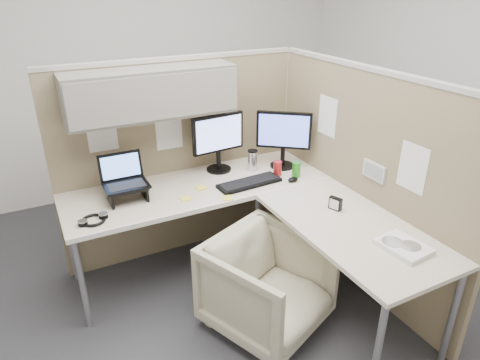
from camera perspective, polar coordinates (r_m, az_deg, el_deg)
name	(u,v)px	position (r m, az deg, el deg)	size (l,w,h in m)	color
ground	(243,300)	(3.27, 0.46, -15.66)	(4.50, 4.50, 0.00)	#2D2D31
partition_back	(169,130)	(3.33, -9.49, 6.57)	(2.00, 0.36, 1.63)	#8B7A5B
partition_right	(357,179)	(3.24, 15.33, 0.12)	(0.07, 2.03, 1.63)	#8B7A5B
desk	(251,207)	(3.02, 1.50, -3.60)	(2.00, 1.98, 0.73)	beige
office_chair	(268,281)	(2.87, 3.74, -13.26)	(0.69, 0.65, 0.71)	beige
monitor_left	(218,138)	(3.39, -2.92, 5.59)	(0.44, 0.20, 0.47)	black
monitor_right	(284,135)	(3.48, 5.83, 5.98)	(0.37, 0.30, 0.47)	black
laptop_station	(125,183)	(3.09, -15.05, -0.42)	(0.30, 0.26, 0.31)	black
keyboard	(249,183)	(3.24, 1.26, -0.40)	(0.50, 0.17, 0.02)	black
mouse	(293,179)	(3.31, 7.06, 0.07)	(0.09, 0.06, 0.03)	black
travel_mug	(253,160)	(3.47, 1.69, 2.67)	(0.08, 0.08, 0.17)	silver
soda_can_green	(296,169)	(3.38, 7.51, 1.41)	(0.07, 0.07, 0.12)	#268C1E
soda_can_silver	(278,168)	(3.39, 5.03, 1.55)	(0.07, 0.07, 0.12)	#B21E1E
sticky_note_b	(228,198)	(3.04, -1.65, -2.41)	(0.08, 0.08, 0.01)	yellow
sticky_note_a	(186,199)	(3.05, -7.24, -2.48)	(0.08, 0.08, 0.01)	yellow
sticky_note_d	(201,188)	(3.20, -5.20, -1.04)	(0.08, 0.08, 0.01)	yellow
headphones	(93,220)	(2.91, -18.96, -5.05)	(0.19, 0.19, 0.03)	black
paper_stack	(403,246)	(2.66, 20.95, -8.28)	(0.24, 0.29, 0.03)	white
desk_clock	(335,204)	(2.95, 12.59, -3.08)	(0.06, 0.09, 0.09)	black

